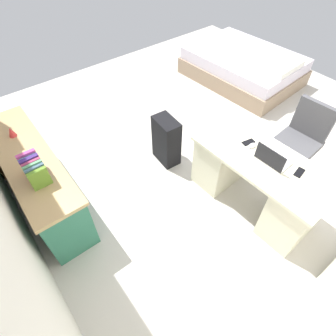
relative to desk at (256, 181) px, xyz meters
name	(u,v)px	position (x,y,z in m)	size (l,w,h in m)	color
ground_plane	(207,144)	(1.02, -0.29, -0.38)	(6.07, 6.07, 0.00)	beige
desk	(256,181)	(0.00, 0.00, 0.00)	(1.47, 0.72, 0.72)	beige
office_chair	(298,144)	(0.05, -0.81, 0.04)	(0.52, 0.52, 0.94)	black
credenza	(38,179)	(1.50, 1.87, -0.01)	(1.80, 0.48, 0.73)	#2D7056
bed	(243,66)	(1.93, -2.00, -0.13)	(2.00, 1.54, 0.58)	gray
suitcase_black	(166,141)	(1.15, 0.35, -0.05)	(0.36, 0.22, 0.65)	black
laptop	(272,159)	(-0.07, -0.01, 0.39)	(0.32, 0.23, 0.21)	silver
computer_mouse	(252,146)	(0.19, -0.04, 0.36)	(0.06, 0.10, 0.03)	white
cell_phone_near_laptop	(299,172)	(-0.32, -0.12, 0.35)	(0.07, 0.14, 0.01)	black
cell_phone_by_mouse	(248,142)	(0.26, -0.06, 0.35)	(0.07, 0.14, 0.01)	black
book_row	(34,168)	(1.16, 1.87, 0.46)	(0.31, 0.17, 0.24)	olive
figurine_small	(11,132)	(1.88, 1.87, 0.41)	(0.08, 0.08, 0.11)	red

